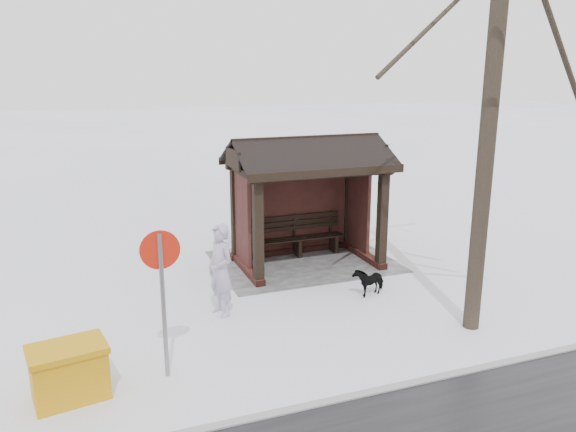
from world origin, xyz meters
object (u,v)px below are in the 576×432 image
object	(u,v)px
bus_shelter	(305,175)
road_sign	(161,273)
grit_bin	(69,372)
dog	(369,281)
pedestrian	(221,270)

from	to	relation	value
bus_shelter	road_sign	xyz separation A→B (m)	(3.94, 4.10, -0.50)
grit_bin	bus_shelter	bearing A→B (deg)	-151.29
dog	grit_bin	xyz separation A→B (m)	(5.82, 1.92, 0.11)
pedestrian	dog	distance (m)	3.17
bus_shelter	pedestrian	size ratio (longest dim) A/B	2.02
pedestrian	dog	bearing A→B (deg)	68.56
pedestrian	grit_bin	xyz separation A→B (m)	(2.70, 2.02, -0.48)
bus_shelter	pedestrian	xyz separation A→B (m)	(2.62, 2.23, -1.27)
pedestrian	road_sign	size ratio (longest dim) A/B	0.77
bus_shelter	road_sign	size ratio (longest dim) A/B	1.56
pedestrian	road_sign	bearing A→B (deg)	-54.97
grit_bin	road_sign	xyz separation A→B (m)	(-1.38, -0.14, 1.26)
pedestrian	grit_bin	distance (m)	3.41
dog	grit_bin	bearing A→B (deg)	-89.16
pedestrian	dog	size ratio (longest dim) A/B	2.54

